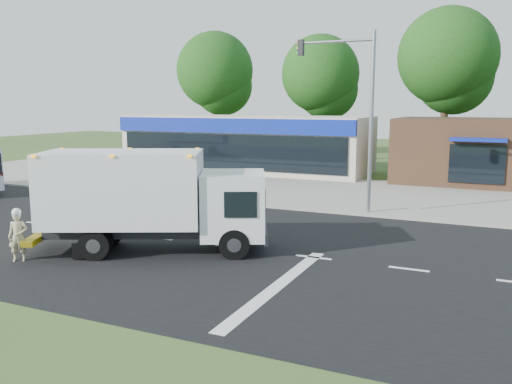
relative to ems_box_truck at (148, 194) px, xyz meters
The scene contains 11 objects.
ground 3.37m from the ems_box_truck, 34.46° to the left, with size 120.00×120.00×0.00m, color #385123.
road_asphalt 3.36m from the ems_box_truck, 34.46° to the left, with size 60.00×14.00×0.02m, color black.
sidewalk 10.19m from the ems_box_truck, 76.94° to the left, with size 60.00×2.40×0.12m, color gray.
parking_apron 15.84m from the ems_box_truck, 81.72° to the left, with size 60.00×9.00×0.02m, color gray.
lane_markings 4.10m from the ems_box_truck, ahead, with size 55.20×7.00×0.01m.
ems_box_truck is the anchor object (origin of this frame).
emergency_worker 4.21m from the ems_box_truck, 138.78° to the right, with size 0.70×0.64×1.71m.
retail_strip_mall 22.51m from the ems_box_truck, 107.41° to the left, with size 18.00×6.20×4.00m.
brown_storefront 23.44m from the ems_box_truck, 66.73° to the left, with size 10.00×6.70×4.00m.
traffic_signal_pole 10.67m from the ems_box_truck, 63.24° to the left, with size 3.51×0.25×8.00m.
background_trees 30.24m from the ems_box_truck, 87.27° to the left, with size 36.77×7.39×12.10m.
Camera 1 is at (8.35, -16.11, 4.93)m, focal length 38.00 mm.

